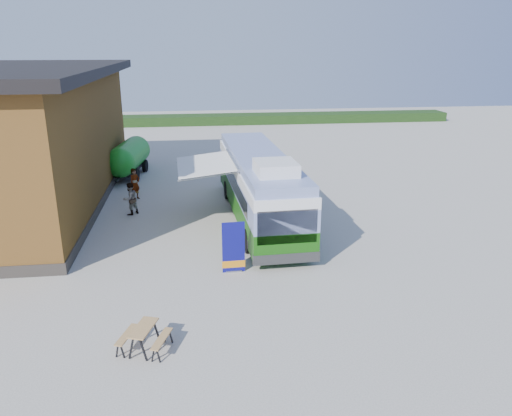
{
  "coord_description": "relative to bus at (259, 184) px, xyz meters",
  "views": [
    {
      "loc": [
        -1.32,
        -18.54,
        8.63
      ],
      "look_at": [
        1.43,
        3.16,
        1.4
      ],
      "focal_mm": 35.0,
      "sensor_mm": 36.0,
      "label": 1
    }
  ],
  "objects": [
    {
      "name": "banner",
      "position": [
        -1.84,
        -6.11,
        -1.02
      ],
      "size": [
        0.91,
        0.21,
        2.1
      ],
      "rotation": [
        0.0,
        0.0,
        0.04
      ],
      "color": "navy",
      "rests_on": "ground"
    },
    {
      "name": "slurry_tanker",
      "position": [
        -7.6,
        9.81,
        -0.51
      ],
      "size": [
        2.51,
        6.4,
        2.38
      ],
      "rotation": [
        0.0,
        0.0,
        -0.14
      ],
      "color": "#1A8F22",
      "rests_on": "ground"
    },
    {
      "name": "barn",
      "position": [
        -12.4,
        4.44,
        1.71
      ],
      "size": [
        9.6,
        21.2,
        7.5
      ],
      "color": "brown",
      "rests_on": "ground"
    },
    {
      "name": "awning",
      "position": [
        -2.49,
        0.14,
        0.98
      ],
      "size": [
        3.04,
        4.7,
        0.54
      ],
      "rotation": [
        0.0,
        0.0,
        0.04
      ],
      "color": "white",
      "rests_on": "ground"
    },
    {
      "name": "picnic_table",
      "position": [
        -4.89,
        -11.08,
        -1.31
      ],
      "size": [
        1.65,
        1.56,
        0.77
      ],
      "rotation": [
        0.0,
        0.0,
        -0.32
      ],
      "color": "tan",
      "rests_on": "ground"
    },
    {
      "name": "bus",
      "position": [
        0.0,
        0.0,
        0.0
      ],
      "size": [
        3.24,
        12.9,
        3.93
      ],
      "rotation": [
        0.0,
        0.0,
        0.04
      ],
      "color": "#236310",
      "rests_on": "ground"
    },
    {
      "name": "person_a",
      "position": [
        -6.68,
        4.35,
        -0.96
      ],
      "size": [
        0.77,
        0.79,
        1.83
      ],
      "primitive_type": "imported",
      "rotation": [
        0.0,
        0.0,
        0.84
      ],
      "color": "#999999",
      "rests_on": "ground"
    },
    {
      "name": "hedge",
      "position": [
        6.1,
        32.44,
        -1.38
      ],
      "size": [
        40.0,
        3.0,
        1.0
      ],
      "primitive_type": "cube",
      "color": "#264419",
      "rests_on": "ground"
    },
    {
      "name": "person_b",
      "position": [
        -6.66,
        1.58,
        -1.01
      ],
      "size": [
        1.06,
        1.06,
        1.73
      ],
      "primitive_type": "imported",
      "rotation": [
        0.0,
        0.0,
        -2.36
      ],
      "color": "#999999",
      "rests_on": "ground"
    },
    {
      "name": "ground",
      "position": [
        -1.9,
        -5.56,
        -1.88
      ],
      "size": [
        100.0,
        100.0,
        0.0
      ],
      "primitive_type": "plane",
      "color": "#BCB7AD",
      "rests_on": "ground"
    }
  ]
}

